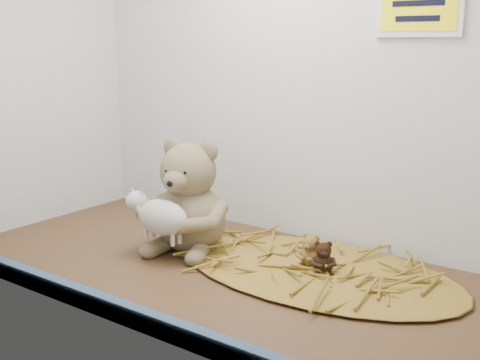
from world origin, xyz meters
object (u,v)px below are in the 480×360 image
Objects in this scene: toy_lamb at (162,217)px; mini_teddy_tan at (311,249)px; main_teddy at (190,195)px; mini_teddy_brown at (323,255)px.

toy_lamb is 2.43× the size of mini_teddy_tan.
main_teddy is 3.75× the size of mini_teddy_tan.
mini_teddy_brown is (3.87, -1.66, -0.16)cm from mini_teddy_tan.
toy_lamb is at bearing -157.81° from mini_teddy_tan.
mini_teddy_tan is (29.19, 4.82, -8.34)cm from main_teddy.
mini_teddy_brown is at bearing -6.55° from main_teddy.
main_teddy is at bearing -174.34° from mini_teddy_tan.
main_teddy is 9.85cm from toy_lamb.
mini_teddy_tan is 4.21cm from mini_teddy_brown.
main_teddy is at bearing 90.00° from toy_lamb.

